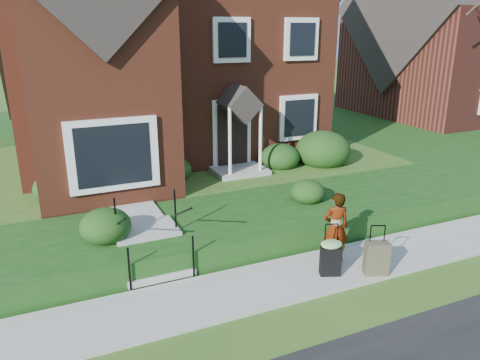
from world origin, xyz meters
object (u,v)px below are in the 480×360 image
front_steps (150,245)px  suitcase_black (331,255)px  woman (336,227)px  suitcase_olive (377,258)px

front_steps → suitcase_black: front_steps is taller
woman → suitcase_black: (-0.43, -0.47, -0.36)m
suitcase_olive → front_steps: bearing=171.6°
woman → suitcase_black: woman is taller
front_steps → suitcase_olive: front_steps is taller
suitcase_black → suitcase_olive: size_ratio=1.05×
suitcase_black → front_steps: bearing=169.8°
front_steps → suitcase_black: size_ratio=1.81×
front_steps → woman: 4.03m
front_steps → woman: (3.67, -1.61, 0.40)m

